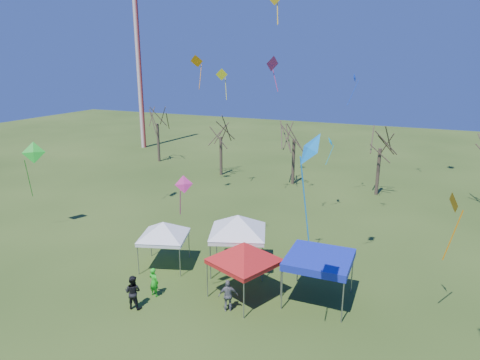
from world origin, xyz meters
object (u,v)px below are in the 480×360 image
object	(u,v)px
person_dark	(133,292)
tent_blue	(319,260)
tree_1	(221,123)
tent_white_mid	(238,219)
tent_white_west	(163,225)
person_grey	(228,296)
tree_0	(157,110)
tree_3	(382,131)
radio_mast	(138,59)
tree_2	(295,123)
tent_red	(244,246)
person_green	(154,282)

from	to	relation	value
person_dark	tent_blue	bearing A→B (deg)	-160.82
tree_1	tent_white_mid	bearing A→B (deg)	-61.22
tent_white_west	person_grey	size ratio (longest dim) A/B	2.13
tree_0	tree_3	distance (m)	27.09
tent_white_west	tree_1	bearing A→B (deg)	107.01
person_dark	person_grey	bearing A→B (deg)	-167.97
radio_mast	tree_2	xyz separation A→B (m)	(25.63, -9.62, -6.21)
tree_3	tent_white_west	world-z (taller)	tree_3
radio_mast	tent_white_mid	world-z (taller)	radio_mast
tent_white_mid	tent_red	size ratio (longest dim) A/B	1.09
tent_white_mid	tent_blue	xyz separation A→B (m)	(5.41, -1.69, -0.86)
radio_mast	tree_2	world-z (taller)	radio_mast
tree_2	tree_3	size ratio (longest dim) A/B	1.03
tree_0	tent_red	xyz separation A→B (m)	(22.52, -25.28, -3.46)
tree_2	tent_blue	world-z (taller)	tree_2
tree_3	tree_0	bearing A→B (deg)	172.92
tree_0	person_green	distance (m)	33.01
tent_white_west	tent_blue	distance (m)	9.70
person_dark	person_green	bearing A→B (deg)	-110.51
tree_1	person_dark	xyz separation A→B (m)	(7.59, -25.80, -4.88)
tree_0	tree_2	world-z (taller)	tree_0
radio_mast	tree_1	world-z (taller)	radio_mast
radio_mast	person_grey	size ratio (longest dim) A/B	14.60
tent_blue	person_grey	distance (m)	5.08
person_dark	tent_red	bearing A→B (deg)	-154.83
person_green	person_grey	bearing A→B (deg)	-165.55
tree_0	tree_2	xyz separation A→B (m)	(18.48, -3.01, -0.20)
tree_3	tent_white_west	xyz separation A→B (m)	(-10.33, -20.55, -3.35)
tree_1	tree_2	bearing A→B (deg)	-1.85
radio_mast	tree_3	distance (m)	36.04
tent_white_west	tent_red	bearing A→B (deg)	-13.13
tree_0	person_grey	size ratio (longest dim) A/B	4.93
tent_white_west	person_grey	world-z (taller)	tent_white_west
tree_0	tent_white_mid	world-z (taller)	tree_0
tree_1	person_dark	world-z (taller)	tree_1
tent_blue	person_green	bearing A→B (deg)	-159.40
tent_red	person_dark	size ratio (longest dim) A/B	2.16
person_dark	person_grey	size ratio (longest dim) A/B	1.06
person_dark	tree_2	bearing A→B (deg)	-100.52
tree_1	tree_2	world-z (taller)	tree_2
tree_2	radio_mast	bearing A→B (deg)	159.43
tent_white_west	person_dark	distance (m)	5.11
tree_2	tent_red	distance (m)	22.87
tree_3	person_green	xyz separation A→B (m)	(-8.91, -23.77, -5.25)
tree_2	tent_blue	distance (m)	22.72
tent_blue	person_grey	size ratio (longest dim) A/B	1.96
tent_red	tent_blue	world-z (taller)	tent_red
tent_white_mid	tent_blue	world-z (taller)	tent_white_mid
tree_1	tent_white_west	xyz separation A→B (m)	(6.47, -21.15, -3.06)
tree_2	tree_3	world-z (taller)	tree_2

